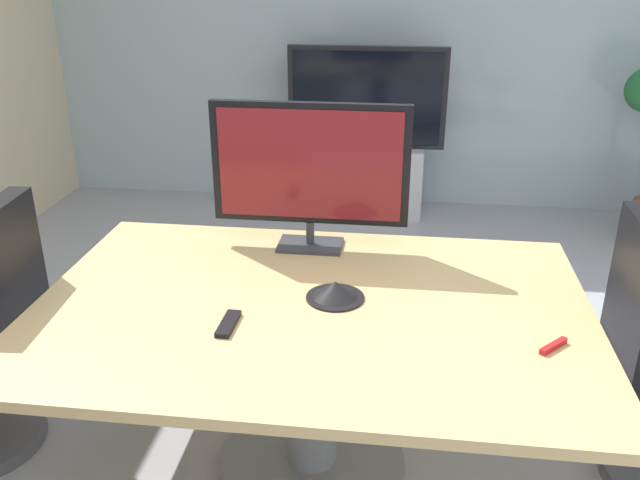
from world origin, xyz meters
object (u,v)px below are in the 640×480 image
at_px(remote_control, 228,324).
at_px(tv_monitor, 310,168).
at_px(conference_table, 312,342).
at_px(wall_display_unit, 365,159).
at_px(conference_phone, 335,291).

bearing_deg(remote_control, tv_monitor, 76.86).
height_order(conference_table, remote_control, remote_control).
bearing_deg(wall_display_unit, remote_control, -95.14).
xyz_separation_m(conference_table, remote_control, (-0.26, -0.20, 0.17)).
xyz_separation_m(wall_display_unit, remote_control, (-0.28, -3.14, 0.32)).
bearing_deg(wall_display_unit, conference_table, -90.34).
relative_size(wall_display_unit, remote_control, 7.71).
bearing_deg(wall_display_unit, tv_monitor, -92.24).
height_order(conference_table, tv_monitor, tv_monitor).
xyz_separation_m(tv_monitor, remote_control, (-0.19, -0.72, -0.35)).
bearing_deg(tv_monitor, remote_control, -104.60).
relative_size(conference_table, remote_control, 12.05).
xyz_separation_m(conference_table, conference_phone, (0.08, 0.05, 0.19)).
relative_size(conference_table, conference_phone, 9.31).
relative_size(tv_monitor, wall_display_unit, 0.64).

